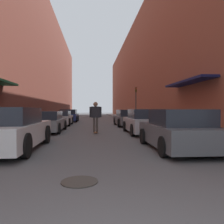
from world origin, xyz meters
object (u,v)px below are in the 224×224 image
object	(u,v)px
skateboarder	(96,114)
parked_car_left_0	(11,130)
parked_car_right_1	(145,122)
traffic_light	(136,101)
parked_car_right_2	(127,118)
parked_car_right_0	(178,130)
parked_car_left_1	(47,122)
parked_car_left_2	(61,118)
manhole_cover	(79,182)
parked_car_left_3	(69,116)

from	to	relation	value
skateboarder	parked_car_left_0	bearing A→B (deg)	-120.51
parked_car_right_1	traffic_light	distance (m)	9.18
parked_car_left_0	parked_car_right_2	bearing A→B (deg)	61.35
parked_car_right_0	parked_car_right_1	size ratio (longest dim) A/B	0.95
parked_car_right_0	parked_car_right_1	world-z (taller)	parked_car_right_1
traffic_light	parked_car_left_0	bearing A→B (deg)	-117.52
skateboarder	parked_car_right_0	bearing A→B (deg)	-62.86
parked_car_left_0	parked_car_right_1	world-z (taller)	parked_car_left_0
parked_car_left_1	parked_car_right_1	world-z (taller)	parked_car_right_1
parked_car_left_2	skateboarder	world-z (taller)	skateboarder
parked_car_left_2	skateboarder	xyz separation A→B (m)	(2.89, -6.57, 0.50)
parked_car_left_2	traffic_light	xyz separation A→B (m)	(6.99, 1.93, 1.62)
parked_car_left_0	parked_car_right_1	size ratio (longest dim) A/B	1.08
parked_car_right_2	manhole_cover	size ratio (longest dim) A/B	6.88
manhole_cover	parked_car_left_1	bearing A→B (deg)	104.83
traffic_light	parked_car_left_2	bearing A→B (deg)	-164.53
parked_car_left_3	manhole_cover	distance (m)	20.65
parked_car_right_0	parked_car_left_1	bearing A→B (deg)	131.57
parked_car_left_1	parked_car_right_2	size ratio (longest dim) A/B	0.94
skateboarder	traffic_light	xyz separation A→B (m)	(4.09, 8.50, 1.12)
parked_car_left_0	traffic_light	size ratio (longest dim) A/B	1.33
skateboarder	parked_car_right_1	bearing A→B (deg)	-9.05
parked_car_right_0	parked_car_left_0	bearing A→B (deg)	176.22
parked_car_right_2	parked_car_left_0	bearing A→B (deg)	-118.65
parked_car_right_0	traffic_light	xyz separation A→B (m)	(1.35, 13.84, 1.58)
skateboarder	traffic_light	size ratio (longest dim) A/B	0.53
parked_car_left_0	parked_car_right_0	bearing A→B (deg)	-3.78
parked_car_left_1	skateboarder	xyz separation A→B (m)	(2.96, -1.08, 0.50)
skateboarder	manhole_cover	bearing A→B (deg)	-93.00
skateboarder	traffic_light	world-z (taller)	traffic_light
parked_car_left_0	parked_car_right_0	size ratio (longest dim) A/B	1.14
parked_car_left_0	manhole_cover	bearing A→B (deg)	-54.23
parked_car_left_0	parked_car_left_1	bearing A→B (deg)	90.26
parked_car_right_1	parked_car_right_2	xyz separation A→B (m)	(-0.04, 5.84, -0.01)
traffic_light	parked_car_right_1	bearing A→B (deg)	-98.41
parked_car_left_1	traffic_light	world-z (taller)	traffic_light
parked_car_right_0	skateboarder	size ratio (longest dim) A/B	2.20
parked_car_left_1	parked_car_right_2	distance (m)	7.14
parked_car_right_2	traffic_light	world-z (taller)	traffic_light
parked_car_right_2	parked_car_right_0	bearing A→B (deg)	-89.97
parked_car_left_3	traffic_light	world-z (taller)	traffic_light
parked_car_left_1	manhole_cover	distance (m)	9.84
parked_car_left_2	skateboarder	distance (m)	7.20
parked_car_left_1	traffic_light	xyz separation A→B (m)	(7.05, 7.43, 1.62)
parked_car_left_1	parked_car_right_2	world-z (taller)	parked_car_right_2
parked_car_right_1	parked_car_right_2	size ratio (longest dim) A/B	0.87
parked_car_left_1	parked_car_left_3	size ratio (longest dim) A/B	1.10
parked_car_right_2	traffic_light	distance (m)	3.74
parked_car_right_1	parked_car_left_2	bearing A→B (deg)	128.93
parked_car_right_0	parked_car_right_1	xyz separation A→B (m)	(0.03, 4.90, 0.01)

